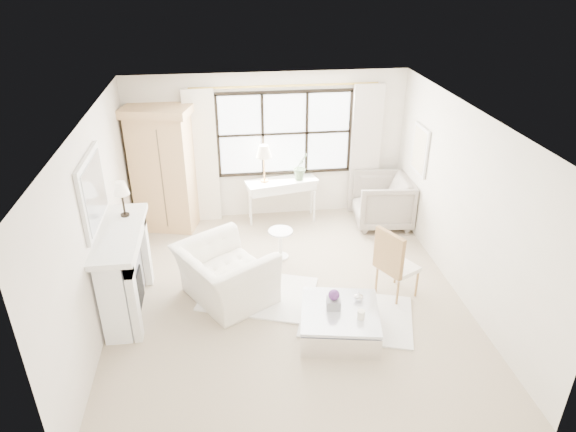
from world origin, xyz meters
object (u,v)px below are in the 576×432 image
(armoire, at_px, (163,169))
(club_armchair, at_px, (225,274))
(console_table, at_px, (282,200))
(coffee_table, at_px, (339,322))

(armoire, xyz_separation_m, club_armchair, (0.99, -2.38, -0.73))
(armoire, bearing_deg, console_table, 13.88)
(club_armchair, height_order, coffee_table, club_armchair)
(armoire, height_order, console_table, armoire)
(armoire, distance_m, club_armchair, 2.68)
(coffee_table, bearing_deg, armoire, 136.60)
(armoire, relative_size, coffee_table, 1.92)
(armoire, height_order, coffee_table, armoire)
(console_table, distance_m, club_armchair, 2.62)
(club_armchair, distance_m, coffee_table, 1.78)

